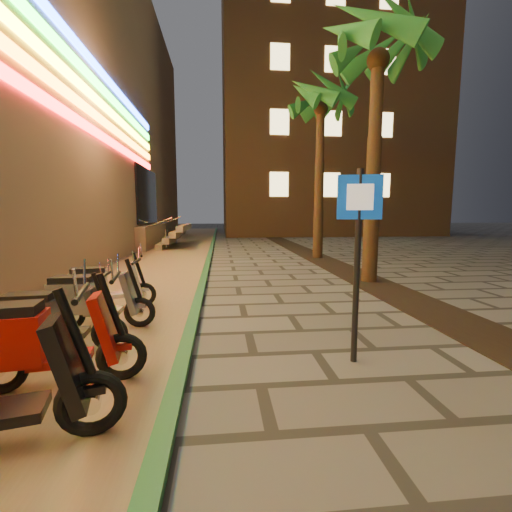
{
  "coord_description": "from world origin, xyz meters",
  "views": [
    {
      "loc": [
        -0.42,
        -1.8,
        1.86
      ],
      "look_at": [
        0.12,
        3.39,
        1.2
      ],
      "focal_mm": 24.0,
      "sensor_mm": 36.0,
      "label": 1
    }
  ],
  "objects": [
    {
      "name": "parking_strip",
      "position": [
        -2.6,
        10.0,
        0.01
      ],
      "size": [
        3.4,
        60.0,
        0.01
      ],
      "primitive_type": "cube",
      "color": "#8C7251",
      "rests_on": "ground"
    },
    {
      "name": "green_curb",
      "position": [
        -0.9,
        10.0,
        0.05
      ],
      "size": [
        0.18,
        60.0,
        0.1
      ],
      "primitive_type": "cube",
      "color": "#246235",
      "rests_on": "ground"
    },
    {
      "name": "planting_strip",
      "position": [
        3.6,
        5.0,
        0.01
      ],
      "size": [
        1.2,
        40.0,
        0.02
      ],
      "primitive_type": "cube",
      "color": "black",
      "rests_on": "ground"
    },
    {
      "name": "apartment_block",
      "position": [
        9.0,
        32.0,
        12.5
      ],
      "size": [
        18.0,
        16.06,
        25.0
      ],
      "color": "brown",
      "rests_on": "ground"
    },
    {
      "name": "palm_c",
      "position": [
        3.6,
        7.0,
        5.73
      ],
      "size": [
        2.97,
        3.02,
        6.91
      ],
      "color": "#472D19",
      "rests_on": "ground"
    },
    {
      "name": "palm_d",
      "position": [
        3.6,
        12.0,
        5.94
      ],
      "size": [
        2.97,
        3.02,
        7.16
      ],
      "color": "#472D19",
      "rests_on": "ground"
    },
    {
      "name": "pedestrian_sign",
      "position": [
        1.23,
        2.16,
        1.54
      ],
      "size": [
        0.52,
        0.15,
        2.38
      ],
      "rotation": [
        0.0,
        0.0,
        -0.23
      ],
      "color": "black",
      "rests_on": "ground"
    },
    {
      "name": "scooter_6",
      "position": [
        -2.34,
        1.83,
        0.53
      ],
      "size": [
        1.75,
        0.73,
        1.23
      ],
      "rotation": [
        0.0,
        0.0,
        0.16
      ],
      "color": "black",
      "rests_on": "ground"
    },
    {
      "name": "scooter_7",
      "position": [
        -2.66,
        2.78,
        0.47
      ],
      "size": [
        1.54,
        0.54,
        1.08
      ],
      "rotation": [
        0.0,
        0.0,
        0.08
      ],
      "color": "black",
      "rests_on": "ground"
    },
    {
      "name": "scooter_8",
      "position": [
        -2.51,
        3.76,
        0.49
      ],
      "size": [
        1.61,
        0.56,
        1.14
      ],
      "rotation": [
        0.0,
        0.0,
        0.02
      ],
      "color": "black",
      "rests_on": "ground"
    },
    {
      "name": "scooter_9",
      "position": [
        -2.67,
        4.87,
        0.48
      ],
      "size": [
        1.55,
        0.75,
        1.1
      ],
      "rotation": [
        0.0,
        0.0,
        0.24
      ],
      "color": "black",
      "rests_on": "ground"
    }
  ]
}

